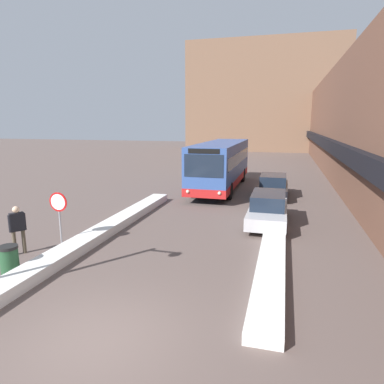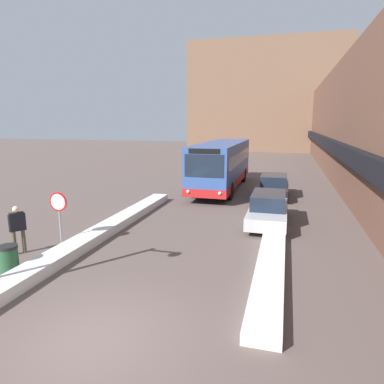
{
  "view_description": "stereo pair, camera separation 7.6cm",
  "coord_description": "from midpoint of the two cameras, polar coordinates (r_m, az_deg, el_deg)",
  "views": [
    {
      "loc": [
        3.85,
        -6.07,
        4.81
      ],
      "look_at": [
        -0.12,
        8.55,
        1.72
      ],
      "focal_mm": 32.0,
      "sensor_mm": 36.0,
      "label": 1
    },
    {
      "loc": [
        3.92,
        -6.05,
        4.81
      ],
      "look_at": [
        -0.12,
        8.55,
        1.72
      ],
      "focal_mm": 32.0,
      "sensor_mm": 36.0,
      "label": 2
    }
  ],
  "objects": [
    {
      "name": "pedestrian",
      "position": [
        14.16,
        -27.22,
        -4.99
      ],
      "size": [
        0.48,
        0.52,
        1.83
      ],
      "rotation": [
        0.0,
        0.0,
        0.89
      ],
      "color": "brown",
      "rests_on": "ground_plane"
    },
    {
      "name": "parked_car_front",
      "position": [
        16.85,
        12.42,
        -2.71
      ],
      "size": [
        1.8,
        4.69,
        1.5
      ],
      "color": "#B7B7BC",
      "rests_on": "ground_plane"
    },
    {
      "name": "ground_plane",
      "position": [
        8.65,
        -15.71,
        -22.72
      ],
      "size": [
        160.0,
        160.0,
        0.0
      ],
      "primitive_type": "plane",
      "color": "brown"
    },
    {
      "name": "building_backdrop_far",
      "position": [
        61.94,
        11.98,
        15.2
      ],
      "size": [
        26.0,
        8.0,
        18.11
      ],
      "color": "brown",
      "rests_on": "ground_plane"
    },
    {
      "name": "trash_bin",
      "position": [
        12.67,
        -28.3,
        -9.91
      ],
      "size": [
        0.59,
        0.59,
        0.95
      ],
      "color": "#234C2D",
      "rests_on": "ground_plane"
    },
    {
      "name": "snow_bank_left",
      "position": [
        14.77,
        -16.32,
        -7.19
      ],
      "size": [
        0.9,
        15.9,
        0.39
      ],
      "color": "silver",
      "rests_on": "ground_plane"
    },
    {
      "name": "snow_bank_right",
      "position": [
        12.4,
        12.98,
        -10.82
      ],
      "size": [
        0.9,
        9.55,
        0.31
      ],
      "color": "silver",
      "rests_on": "ground_plane"
    },
    {
      "name": "city_bus",
      "position": [
        25.16,
        4.8,
        4.7
      ],
      "size": [
        2.67,
        11.35,
        3.39
      ],
      "color": "#335193",
      "rests_on": "ground_plane"
    },
    {
      "name": "building_row_right",
      "position": [
        30.67,
        27.1,
        10.16
      ],
      "size": [
        5.5,
        60.0,
        9.52
      ],
      "color": "brown",
      "rests_on": "ground_plane"
    },
    {
      "name": "parked_car_middle",
      "position": [
        23.13,
        13.25,
        1.04
      ],
      "size": [
        1.9,
        4.47,
        1.44
      ],
      "color": "black",
      "rests_on": "ground_plane"
    },
    {
      "name": "stop_sign",
      "position": [
        14.18,
        -21.48,
        -2.44
      ],
      "size": [
        0.76,
        0.08,
        2.19
      ],
      "color": "gray",
      "rests_on": "ground_plane"
    }
  ]
}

